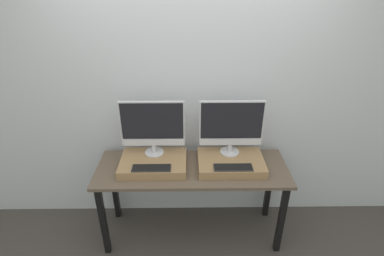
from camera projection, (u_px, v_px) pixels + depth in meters
The scene contains 9 objects.
ground_plane at pixel (193, 255), 2.75m from camera, with size 12.00×12.00×0.00m, color #423D38.
wall_back at pixel (192, 98), 2.73m from camera, with size 8.00×0.04×2.60m.
workbench at pixel (192, 176), 2.69m from camera, with size 1.69×0.58×0.78m.
wooden_riser_left at pixel (153, 163), 2.64m from camera, with size 0.58×0.40×0.08m.
monitor_left at pixel (153, 126), 2.59m from camera, with size 0.56×0.17×0.51m.
keyboard_left at pixel (151, 168), 2.49m from camera, with size 0.33×0.10×0.01m.
wooden_riser_right at pixel (231, 162), 2.65m from camera, with size 0.58×0.40×0.08m.
monitor_right at pixel (231, 125), 2.59m from camera, with size 0.56×0.17×0.51m.
keyboard_right at pixel (233, 167), 2.50m from camera, with size 0.33×0.10×0.01m.
Camera 1 is at (-0.03, -1.89, 2.32)m, focal length 28.00 mm.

